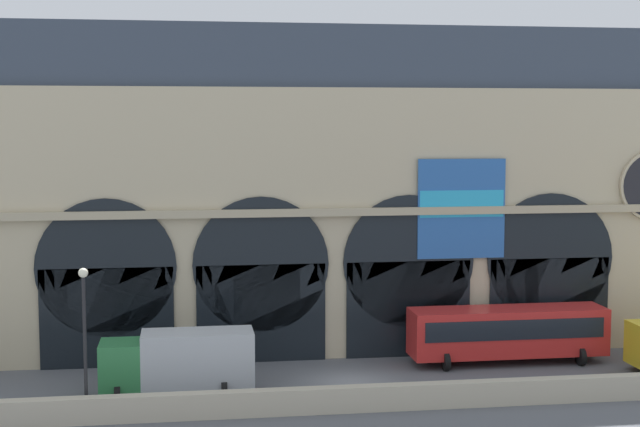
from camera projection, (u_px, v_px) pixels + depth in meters
ground_plane at (351, 383)px, 47.94m from camera, size 200.00×200.00×0.00m
quay_parapet_wall at (369, 398)px, 43.25m from camera, size 90.00×0.70×1.19m
station_building at (330, 196)px, 54.13m from camera, size 43.88×4.79×18.89m
box_truck_midwest at (180, 360)px, 45.80m from camera, size 7.50×2.91×3.12m
bus_mideast at (508, 332)px, 51.74m from camera, size 11.00×3.25×3.10m
street_lamp_quayside at (84, 323)px, 41.80m from camera, size 0.44×0.44×6.90m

